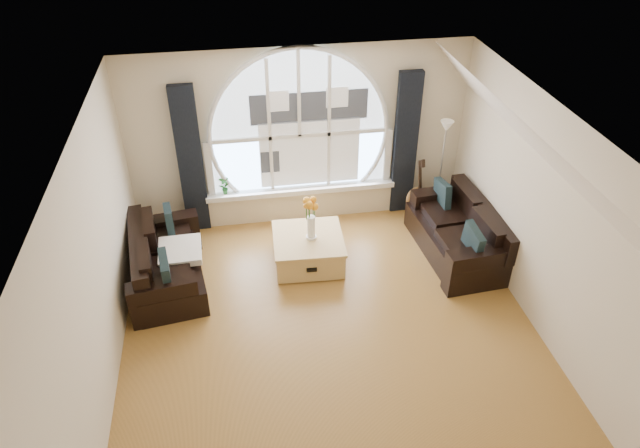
{
  "coord_description": "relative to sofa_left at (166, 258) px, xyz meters",
  "views": [
    {
      "loc": [
        -0.98,
        -4.94,
        5.12
      ],
      "look_at": [
        0.0,
        0.9,
        1.05
      ],
      "focal_mm": 32.51,
      "sensor_mm": 36.0,
      "label": 1
    }
  ],
  "objects": [
    {
      "name": "guitar",
      "position": [
        3.77,
        1.01,
        0.13
      ],
      "size": [
        0.4,
        0.31,
        1.06
      ],
      "primitive_type": "cube",
      "rotation": [
        0.0,
        0.0,
        0.2
      ],
      "color": "#8F5F27",
      "rests_on": "ground"
    },
    {
      "name": "ceiling",
      "position": [
        1.99,
        -1.38,
        2.3
      ],
      "size": [
        5.0,
        5.5,
        0.01
      ],
      "primitive_type": "cube",
      "color": "silver",
      "rests_on": "ground"
    },
    {
      "name": "curtain_left",
      "position": [
        0.39,
        1.25,
        0.75
      ],
      "size": [
        0.35,
        0.12,
        2.3
      ],
      "primitive_type": "cube",
      "color": "black",
      "rests_on": "ground"
    },
    {
      "name": "window_frame",
      "position": [
        1.99,
        1.31,
        1.23
      ],
      "size": [
        2.76,
        0.08,
        2.15
      ],
      "primitive_type": "cube",
      "color": "white",
      "rests_on": "wall_back"
    },
    {
      "name": "potted_plant",
      "position": [
        0.83,
        1.27,
        0.3
      ],
      "size": [
        0.18,
        0.15,
        0.3
      ],
      "primitive_type": "imported",
      "rotation": [
        0.0,
        0.0,
        0.36
      ],
      "color": "#1E6023",
      "rests_on": "window_sill"
    },
    {
      "name": "vase_flowers",
      "position": [
        1.97,
        0.09,
        0.42
      ],
      "size": [
        0.24,
        0.24,
        0.7
      ],
      "primitive_type": "cube",
      "color": "white",
      "rests_on": "coffee_chest"
    },
    {
      "name": "floor_lamp",
      "position": [
        4.12,
        1.02,
        0.4
      ],
      "size": [
        0.24,
        0.24,
        1.6
      ],
      "primitive_type": "cube",
      "color": "#B2B2B2",
      "rests_on": "ground"
    },
    {
      "name": "coffee_chest",
      "position": [
        1.92,
        0.11,
        -0.16
      ],
      "size": [
        1.01,
        1.01,
        0.47
      ],
      "primitive_type": "cube",
      "rotation": [
        0.0,
        0.0,
        -0.05
      ],
      "color": "tan",
      "rests_on": "ground"
    },
    {
      "name": "arched_window",
      "position": [
        1.99,
        1.34,
        1.23
      ],
      "size": [
        2.6,
        0.06,
        2.15
      ],
      "primitive_type": "cube",
      "color": "silver",
      "rests_on": "wall_back"
    },
    {
      "name": "throw_blanket",
      "position": [
        0.2,
        -0.01,
        0.1
      ],
      "size": [
        0.56,
        0.56,
        0.1
      ],
      "primitive_type": "cube",
      "rotation": [
        0.0,
        0.0,
        0.02
      ],
      "color": "silver",
      "rests_on": "sofa_left"
    },
    {
      "name": "wall_right",
      "position": [
        4.49,
        -1.38,
        0.95
      ],
      "size": [
        0.01,
        5.5,
        2.7
      ],
      "primitive_type": "cube",
      "color": "beige",
      "rests_on": "ground"
    },
    {
      "name": "sofa_left",
      "position": [
        0.0,
        0.0,
        0.0
      ],
      "size": [
        1.06,
        1.78,
        0.75
      ],
      "primitive_type": "cube",
      "rotation": [
        0.0,
        0.0,
        0.14
      ],
      "color": "black",
      "rests_on": "ground"
    },
    {
      "name": "attic_slope",
      "position": [
        4.19,
        -1.38,
        1.95
      ],
      "size": [
        0.92,
        5.5,
        0.72
      ],
      "primitive_type": "cube",
      "color": "silver",
      "rests_on": "ground"
    },
    {
      "name": "sofa_right",
      "position": [
        4.05,
        -0.03,
        0.0
      ],
      "size": [
        1.02,
        1.84,
        0.79
      ],
      "primitive_type": "cube",
      "rotation": [
        0.0,
        0.0,
        0.07
      ],
      "color": "black",
      "rests_on": "ground"
    },
    {
      "name": "neighbor_house",
      "position": [
        2.14,
        1.32,
        1.1
      ],
      "size": [
        1.7,
        0.02,
        1.5
      ],
      "primitive_type": "cube",
      "color": "silver",
      "rests_on": "wall_back"
    },
    {
      "name": "wall_back",
      "position": [
        1.99,
        1.37,
        0.95
      ],
      "size": [
        5.0,
        0.01,
        2.7
      ],
      "primitive_type": "cube",
      "color": "beige",
      "rests_on": "ground"
    },
    {
      "name": "window_sill",
      "position": [
        1.99,
        1.27,
        0.11
      ],
      "size": [
        2.9,
        0.22,
        0.08
      ],
      "primitive_type": "cube",
      "color": "white",
      "rests_on": "wall_back"
    },
    {
      "name": "curtain_right",
      "position": [
        3.59,
        1.25,
        0.75
      ],
      "size": [
        0.35,
        0.12,
        2.3
      ],
      "primitive_type": "cube",
      "color": "black",
      "rests_on": "ground"
    },
    {
      "name": "ground",
      "position": [
        1.99,
        -1.38,
        -0.4
      ],
      "size": [
        5.0,
        5.5,
        0.01
      ],
      "primitive_type": "cube",
      "color": "brown",
      "rests_on": "ground"
    },
    {
      "name": "wall_left",
      "position": [
        -0.51,
        -1.38,
        0.95
      ],
      "size": [
        0.01,
        5.5,
        2.7
      ],
      "primitive_type": "cube",
      "color": "beige",
      "rests_on": "ground"
    }
  ]
}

